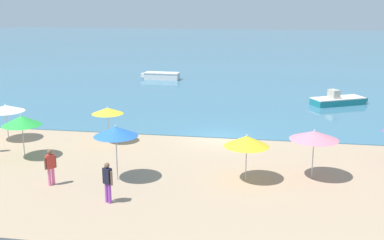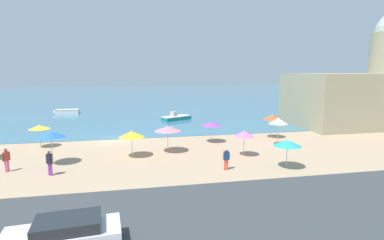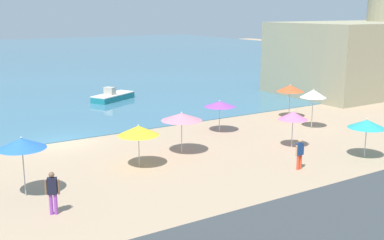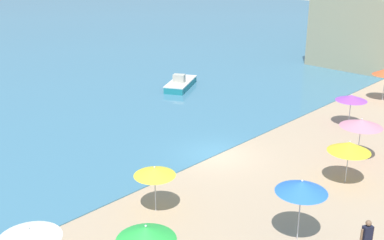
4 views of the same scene
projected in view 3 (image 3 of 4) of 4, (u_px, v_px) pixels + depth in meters
ground_plane at (60, 142)px, 29.32m from camera, size 160.00×160.00×0.00m
beach_umbrella_3 at (138, 131)px, 24.35m from camera, size 2.11×2.11×2.24m
beach_umbrella_4 at (220, 104)px, 31.44m from camera, size 2.02×2.02×2.13m
beach_umbrella_5 at (182, 117)px, 26.62m from camera, size 2.29×2.29×2.39m
beach_umbrella_6 at (22, 143)px, 20.37m from camera, size 2.05×2.05×2.66m
beach_umbrella_7 at (313, 94)px, 32.26m from camera, size 1.74×1.74×2.74m
beach_umbrella_8 at (293, 116)px, 27.89m from camera, size 1.70×1.70×2.20m
beach_umbrella_11 at (367, 124)px, 25.91m from camera, size 2.02×2.02×2.18m
beach_umbrella_13 at (290, 88)px, 35.51m from camera, size 1.99×1.99×2.55m
bather_1 at (53, 191)px, 18.79m from camera, size 0.52×0.36×1.76m
bather_3 at (300, 152)px, 24.17m from camera, size 0.57×0.24×1.61m
skiff_nearshore at (113, 96)px, 42.67m from camera, size 4.71×3.46×1.23m
harbor_fortress at (376, 41)px, 47.95m from camera, size 17.27×10.44×14.89m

